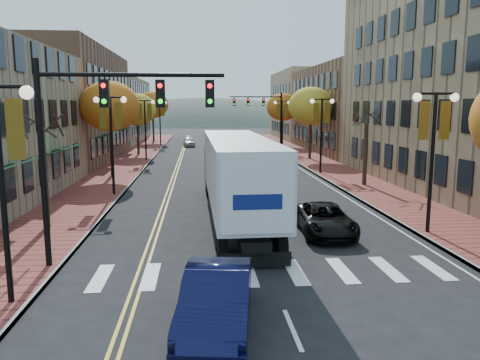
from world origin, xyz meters
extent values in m
plane|color=black|center=(0.00, 0.00, 0.00)|extent=(200.00, 200.00, 0.00)
cube|color=brown|center=(-9.00, 32.50, 0.07)|extent=(4.00, 85.00, 0.15)
cube|color=brown|center=(9.00, 32.50, 0.07)|extent=(4.00, 85.00, 0.15)
cube|color=brown|center=(-17.00, 36.00, 5.50)|extent=(12.00, 24.00, 11.00)
cube|color=#9E8966|center=(-17.00, 61.00, 4.75)|extent=(12.00, 26.00, 9.50)
cube|color=brown|center=(18.50, 42.00, 5.00)|extent=(15.00, 24.00, 10.00)
cube|color=#9E8966|center=(18.50, 64.00, 5.50)|extent=(15.00, 20.00, 11.00)
cylinder|color=#382619|center=(-9.00, 8.00, 2.25)|extent=(0.28, 0.28, 4.20)
cylinder|color=#382619|center=(-9.00, 24.00, 2.60)|extent=(0.28, 0.28, 4.90)
ellipsoid|color=#CD6218|center=(-9.00, 24.00, 5.46)|extent=(4.48, 4.48, 3.81)
cylinder|color=#382619|center=(-9.00, 40.00, 2.42)|extent=(0.28, 0.28, 4.55)
ellipsoid|color=gold|center=(-9.00, 40.00, 5.07)|extent=(4.16, 4.16, 3.54)
cylinder|color=#382619|center=(-9.00, 58.00, 2.67)|extent=(0.28, 0.28, 5.04)
ellipsoid|color=#CD6218|center=(-9.00, 58.00, 5.62)|extent=(4.61, 4.61, 3.92)
cylinder|color=#382619|center=(9.00, 18.00, 2.25)|extent=(0.28, 0.28, 4.20)
cylinder|color=#382619|center=(9.00, 34.00, 2.60)|extent=(0.28, 0.28, 4.90)
ellipsoid|color=gold|center=(9.00, 34.00, 5.46)|extent=(4.48, 4.48, 3.81)
cylinder|color=#382619|center=(9.00, 50.00, 2.53)|extent=(0.28, 0.28, 4.76)
ellipsoid|color=#CD6218|center=(9.00, 50.00, 5.30)|extent=(4.35, 4.35, 3.70)
cylinder|color=black|center=(-7.50, 0.00, 3.00)|extent=(0.16, 0.16, 6.00)
sphere|color=#FFF2CC|center=(-6.70, 0.00, 5.85)|extent=(0.36, 0.36, 0.36)
cube|color=#AD7C17|center=(-7.05, 0.00, 4.90)|extent=(0.45, 0.03, 1.60)
cylinder|color=black|center=(-7.50, 16.00, 3.00)|extent=(0.16, 0.16, 6.00)
cylinder|color=black|center=(-7.50, 16.00, 6.00)|extent=(1.60, 0.10, 0.10)
sphere|color=#FFF2CC|center=(-8.30, 16.00, 5.85)|extent=(0.36, 0.36, 0.36)
sphere|color=#FFF2CC|center=(-6.70, 16.00, 5.85)|extent=(0.36, 0.36, 0.36)
cube|color=#AD7C17|center=(-7.95, 16.00, 4.90)|extent=(0.45, 0.03, 1.60)
cube|color=#AD7C17|center=(-7.05, 16.00, 4.90)|extent=(0.45, 0.03, 1.60)
cylinder|color=black|center=(-7.50, 34.00, 3.00)|extent=(0.16, 0.16, 6.00)
cylinder|color=black|center=(-7.50, 34.00, 6.00)|extent=(1.60, 0.10, 0.10)
sphere|color=#FFF2CC|center=(-8.30, 34.00, 5.85)|extent=(0.36, 0.36, 0.36)
sphere|color=#FFF2CC|center=(-6.70, 34.00, 5.85)|extent=(0.36, 0.36, 0.36)
cube|color=#AD7C17|center=(-7.95, 34.00, 4.90)|extent=(0.45, 0.03, 1.60)
cube|color=#AD7C17|center=(-7.05, 34.00, 4.90)|extent=(0.45, 0.03, 1.60)
cylinder|color=black|center=(-7.50, 52.00, 3.00)|extent=(0.16, 0.16, 6.00)
cylinder|color=black|center=(-7.50, 52.00, 6.00)|extent=(1.60, 0.10, 0.10)
sphere|color=#FFF2CC|center=(-8.30, 52.00, 5.85)|extent=(0.36, 0.36, 0.36)
sphere|color=#FFF2CC|center=(-6.70, 52.00, 5.85)|extent=(0.36, 0.36, 0.36)
cube|color=#AD7C17|center=(-7.95, 52.00, 4.90)|extent=(0.45, 0.03, 1.60)
cube|color=#AD7C17|center=(-7.05, 52.00, 4.90)|extent=(0.45, 0.03, 1.60)
cylinder|color=black|center=(7.50, 6.00, 3.00)|extent=(0.16, 0.16, 6.00)
cylinder|color=black|center=(7.50, 6.00, 6.00)|extent=(1.60, 0.10, 0.10)
sphere|color=#FFF2CC|center=(6.70, 6.00, 5.85)|extent=(0.36, 0.36, 0.36)
sphere|color=#FFF2CC|center=(8.30, 6.00, 5.85)|extent=(0.36, 0.36, 0.36)
cube|color=#AD7C17|center=(7.05, 6.00, 4.90)|extent=(0.45, 0.03, 1.60)
cube|color=#AD7C17|center=(7.95, 6.00, 4.90)|extent=(0.45, 0.03, 1.60)
cylinder|color=black|center=(7.50, 24.00, 3.00)|extent=(0.16, 0.16, 6.00)
cylinder|color=black|center=(7.50, 24.00, 6.00)|extent=(1.60, 0.10, 0.10)
sphere|color=#FFF2CC|center=(6.70, 24.00, 5.85)|extent=(0.36, 0.36, 0.36)
sphere|color=#FFF2CC|center=(8.30, 24.00, 5.85)|extent=(0.36, 0.36, 0.36)
cube|color=#AD7C17|center=(7.05, 24.00, 4.90)|extent=(0.45, 0.03, 1.60)
cube|color=#AD7C17|center=(7.95, 24.00, 4.90)|extent=(0.45, 0.03, 1.60)
cylinder|color=black|center=(7.50, 42.00, 3.00)|extent=(0.16, 0.16, 6.00)
cylinder|color=black|center=(7.50, 42.00, 6.00)|extent=(1.60, 0.10, 0.10)
sphere|color=#FFF2CC|center=(6.70, 42.00, 5.85)|extent=(0.36, 0.36, 0.36)
sphere|color=#FFF2CC|center=(8.30, 42.00, 5.85)|extent=(0.36, 0.36, 0.36)
cube|color=#AD7C17|center=(7.05, 42.00, 4.90)|extent=(0.45, 0.03, 1.60)
cube|color=#AD7C17|center=(7.95, 42.00, 4.90)|extent=(0.45, 0.03, 1.60)
cylinder|color=black|center=(-7.40, 3.00, 3.50)|extent=(0.20, 0.20, 7.00)
cylinder|color=black|center=(-4.40, 3.00, 6.50)|extent=(6.00, 0.14, 0.14)
cube|color=black|center=(-5.30, 3.00, 5.90)|extent=(0.30, 0.25, 0.90)
sphere|color=#FF0C0C|center=(-5.30, 2.86, 6.15)|extent=(0.16, 0.16, 0.16)
cube|color=black|center=(-3.50, 3.00, 5.90)|extent=(0.30, 0.25, 0.90)
sphere|color=#FF0C0C|center=(-3.50, 2.86, 6.15)|extent=(0.16, 0.16, 0.16)
cube|color=black|center=(-1.88, 3.00, 5.90)|extent=(0.30, 0.25, 0.90)
sphere|color=#FF0C0C|center=(-1.88, 2.86, 6.15)|extent=(0.16, 0.16, 0.16)
cylinder|color=black|center=(7.40, 42.00, 3.50)|extent=(0.20, 0.20, 7.00)
cylinder|color=black|center=(4.40, 42.00, 6.50)|extent=(6.00, 0.14, 0.14)
cube|color=black|center=(5.30, 42.00, 5.90)|extent=(0.30, 0.25, 0.90)
sphere|color=#FF0C0C|center=(5.30, 41.86, 6.15)|extent=(0.16, 0.16, 0.16)
cube|color=black|center=(3.50, 42.00, 5.90)|extent=(0.30, 0.25, 0.90)
sphere|color=#FF0C0C|center=(3.50, 41.86, 6.15)|extent=(0.16, 0.16, 0.16)
cube|color=black|center=(1.88, 42.00, 5.90)|extent=(0.30, 0.25, 0.90)
sphere|color=#FF0C0C|center=(1.88, 41.86, 6.15)|extent=(0.16, 0.16, 0.16)
cube|color=black|center=(-0.50, 8.59, 0.86)|extent=(1.22, 13.19, 0.35)
cube|color=silver|center=(-0.50, 8.59, 2.63)|extent=(2.84, 13.22, 2.84)
cube|color=black|center=(-0.63, 16.70, 1.67)|extent=(2.58, 3.08, 2.53)
cylinder|color=black|center=(-1.48, 3.31, 0.51)|extent=(0.37, 1.02, 1.01)
cylinder|color=black|center=(0.65, 3.34, 0.51)|extent=(0.37, 1.02, 1.01)
cylinder|color=black|center=(-1.50, 4.52, 0.51)|extent=(0.37, 1.02, 1.01)
cylinder|color=black|center=(0.63, 4.56, 0.51)|extent=(0.37, 1.02, 1.01)
cylinder|color=black|center=(-1.67, 15.47, 0.51)|extent=(0.37, 1.02, 1.01)
cylinder|color=black|center=(0.45, 15.50, 0.51)|extent=(0.37, 1.02, 1.01)
cylinder|color=black|center=(-1.71, 17.70, 0.51)|extent=(0.37, 1.02, 1.01)
cylinder|color=black|center=(0.42, 17.73, 0.51)|extent=(0.37, 1.02, 1.01)
imported|color=black|center=(-1.87, -1.75, 0.77)|extent=(2.21, 4.83, 1.54)
imported|color=black|center=(3.13, 6.57, 0.64)|extent=(2.34, 4.73, 1.29)
imported|color=silver|center=(-3.60, 51.01, 0.64)|extent=(1.83, 3.88, 1.28)
imported|color=#B4B4BC|center=(3.36, 62.77, 0.72)|extent=(2.42, 5.11, 1.44)
imported|color=#9A99A0|center=(1.11, 70.65, 0.68)|extent=(1.92, 4.24, 1.35)
camera|label=1|loc=(-2.26, -12.75, 5.52)|focal=35.00mm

